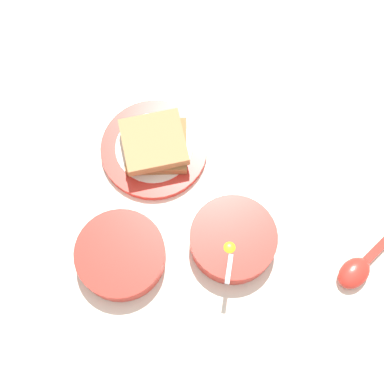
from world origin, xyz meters
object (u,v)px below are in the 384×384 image
at_px(egg_bowl, 233,240).
at_px(congee_bowl, 121,255).
at_px(toast_sandwich, 155,144).
at_px(toast_plate, 154,149).
at_px(soup_spoon, 359,268).

distance_m(egg_bowl, congee_bowl, 0.18).
relative_size(egg_bowl, toast_sandwich, 1.05).
distance_m(toast_sandwich, congee_bowl, 0.19).
distance_m(egg_bowl, toast_plate, 0.21).
bearing_deg(congee_bowl, toast_sandwich, 50.63).
bearing_deg(toast_plate, soup_spoon, -56.51).
distance_m(soup_spoon, congee_bowl, 0.38).
height_order(egg_bowl, congee_bowl, egg_bowl).
relative_size(toast_plate, soup_spoon, 1.32).
bearing_deg(egg_bowl, toast_plate, 104.33).
bearing_deg(congee_bowl, egg_bowl, -16.15).
xyz_separation_m(toast_plate, toast_sandwich, (0.00, -0.00, 0.03)).
bearing_deg(toast_sandwich, egg_bowl, -75.82).
distance_m(egg_bowl, soup_spoon, 0.20).
relative_size(toast_plate, congee_bowl, 1.29).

